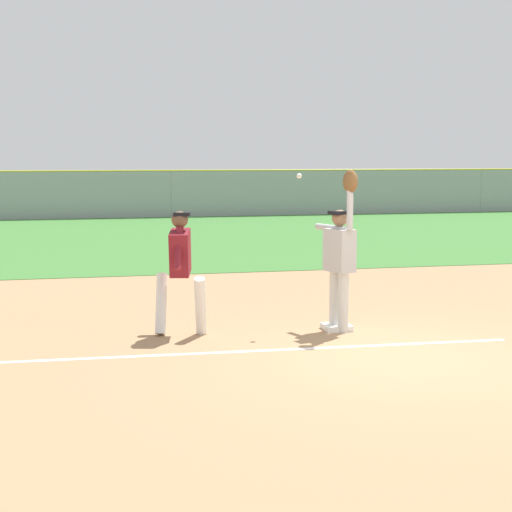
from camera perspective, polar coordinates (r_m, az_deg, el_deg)
ground_plane at (r=10.26m, az=10.20°, el=-7.07°), size 73.10×73.10×0.00m
outfield_grass at (r=25.17m, az=-3.74°, el=1.39°), size 53.92×15.81×0.01m
chalk_foul_line at (r=10.36m, az=-14.37°, el=-7.02°), size 12.00×0.51×0.01m
first_base at (r=11.80m, az=5.61°, el=-4.93°), size 0.38×0.38×0.08m
fielder at (r=11.56m, az=5.87°, el=0.24°), size 0.41×0.88×2.28m
runner at (r=11.31m, az=-5.28°, el=-0.54°), size 0.75×0.84×1.72m
baseball at (r=11.62m, az=3.01°, el=5.58°), size 0.07×0.07×0.07m
outfield_fence at (r=32.92m, az=-5.93°, el=4.33°), size 54.00×0.08×1.88m
parked_car_white at (r=36.03m, az=-14.67°, el=3.95°), size 4.40×2.12×1.25m
parked_car_tan at (r=36.47m, az=-5.84°, el=4.17°), size 4.43×2.18×1.25m
parked_car_green at (r=37.08m, az=2.97°, el=4.25°), size 4.59×2.51×1.25m
parked_car_black at (r=38.88m, az=10.65°, el=4.26°), size 4.54×2.41×1.25m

